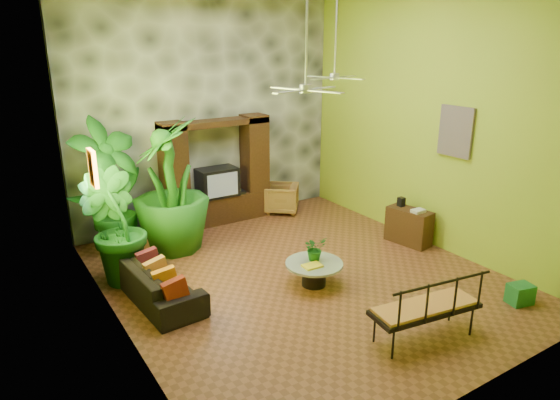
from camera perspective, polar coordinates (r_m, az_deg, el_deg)
ground at (r=8.67m, az=2.16°, el=-8.64°), size 7.00×7.00×0.00m
back_wall at (r=10.89m, az=-8.39°, el=10.52°), size 6.00×0.02×5.00m
left_wall at (r=6.66m, az=-19.40°, el=4.93°), size 0.02×7.00×5.00m
right_wall at (r=9.88m, az=16.99°, el=9.18°), size 0.02×7.00×5.00m
stone_accent_wall at (r=10.84m, az=-8.26°, el=10.49°), size 5.98×0.10×4.98m
entertainment_center at (r=10.88m, az=-7.23°, el=2.30°), size 2.40×0.55×2.30m
ceiling_fan_front at (r=7.32m, az=2.99°, el=14.17°), size 1.28×1.28×1.86m
ceiling_fan_back at (r=9.68m, az=6.29°, el=15.04°), size 1.28×1.28×1.86m
wall_art_mask at (r=7.71m, az=-20.61°, el=3.42°), size 0.06×0.32×0.55m
wall_art_painting at (r=9.51m, az=19.45°, el=7.38°), size 0.06×0.70×0.90m
sofa at (r=8.07m, az=-13.85°, el=-9.05°), size 0.91×2.04×0.58m
wicker_armchair at (r=11.60m, az=0.19°, el=0.21°), size 1.02×1.02×0.67m
tall_plant_a at (r=9.63m, az=-18.82°, el=1.36°), size 1.61×1.38×2.57m
tall_plant_b at (r=8.53m, az=-18.45°, el=-3.02°), size 1.35×1.35×1.92m
tall_plant_c at (r=9.50m, az=-12.46°, el=1.60°), size 1.82×1.82×2.54m
coffee_table at (r=8.28m, az=3.91°, el=-8.06°), size 0.95×0.95×0.40m
centerpiece_plant at (r=8.24m, az=4.01°, el=-5.53°), size 0.38×0.33×0.41m
yellow_tray at (r=8.07m, az=3.71°, el=-7.51°), size 0.31×0.23×0.03m
iron_bench at (r=6.99m, az=16.78°, el=-11.49°), size 1.59×0.77×0.57m
side_console at (r=10.17m, az=14.51°, el=-2.93°), size 0.54×0.93×0.70m
green_bin at (r=8.60m, az=25.75°, el=-9.65°), size 0.41×0.35×0.31m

